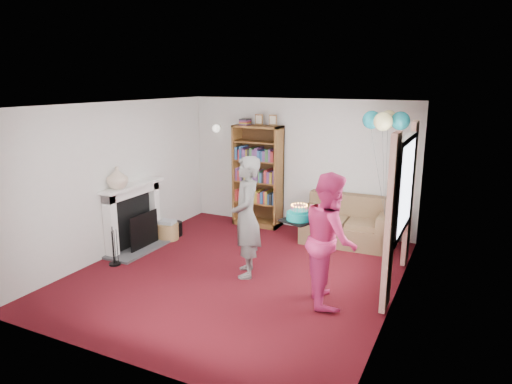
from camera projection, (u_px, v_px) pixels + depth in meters
The scene contains 16 objects.
ground at pixel (239, 273), 6.88m from camera, with size 5.00×5.00×0.00m, color #36080F.
wall_back at pixel (299, 165), 8.78m from camera, with size 4.50×0.02×2.50m, color silver.
wall_left at pixel (117, 178), 7.54m from camera, with size 0.02×5.00×2.50m, color silver.
wall_right at pixel (399, 212), 5.62m from camera, with size 0.02×5.00×2.50m, color silver.
ceiling at pixel (237, 104), 6.29m from camera, with size 4.50×5.00×0.01m, color white.
fireplace at pixel (136, 219), 7.81m from camera, with size 0.55×1.80×1.12m.
window_bay at pixel (402, 203), 6.18m from camera, with size 0.14×2.02×2.20m.
wall_sconce at pixel (216, 128), 9.24m from camera, with size 0.16×0.23×0.16m.
bookcase at pixel (258, 177), 8.99m from camera, with size 0.94×0.42×2.20m.
sofa at pixel (349, 225), 8.13m from camera, with size 1.56×0.83×0.83m.
wicker_basket at pixel (168, 231), 8.31m from camera, with size 0.40×0.40×0.36m.
person_striped at pixel (246, 217), 6.62m from camera, with size 0.65×0.43×1.79m, color black.
person_magenta at pixel (330, 239), 5.82m from camera, with size 0.84×0.65×1.72m, color #C62764.
birthday_cake at pixel (299, 216), 5.89m from camera, with size 0.39×0.39×0.22m.
balloons at pixel (386, 120), 7.10m from camera, with size 0.73×0.73×1.72m.
mantel_vase at pixel (117, 178), 7.34m from camera, with size 0.34×0.34×0.36m, color beige.
Camera 1 is at (3.03, -5.63, 2.83)m, focal length 32.00 mm.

